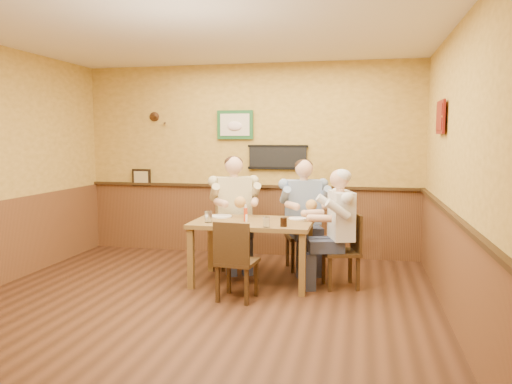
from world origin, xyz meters
TOP-DOWN VIEW (x-y plane):
  - room at (0.13, 0.17)m, footprint 5.02×5.03m
  - dining_table at (0.39, 1.01)m, footprint 1.40×0.90m
  - chair_back_left at (-0.01, 1.65)m, footprint 0.57×0.57m
  - chair_back_right at (0.90, 1.76)m, footprint 0.54×0.54m
  - chair_right_end at (1.42, 1.05)m, footprint 0.50×0.50m
  - chair_near_side at (0.36, 0.37)m, footprint 0.44×0.44m
  - diner_tan_shirt at (-0.01, 1.65)m, footprint 0.82×0.82m
  - diner_blue_polo at (0.90, 1.76)m, footprint 0.77×0.77m
  - diner_white_elder at (1.42, 1.05)m, footprint 0.71×0.71m
  - water_glass_left at (-0.09, 0.80)m, footprint 0.09×0.09m
  - water_glass_mid at (0.63, 0.63)m, footprint 0.09×0.09m
  - cola_tumbler at (0.80, 0.71)m, footprint 0.10×0.10m
  - hot_sauce_bottle at (0.31, 0.95)m, footprint 0.05×0.05m
  - salt_shaker at (0.32, 0.95)m, footprint 0.04×0.04m
  - pepper_shaker at (0.30, 1.00)m, footprint 0.04×0.04m
  - plate_far_left at (-0.06, 1.22)m, footprint 0.33×0.33m
  - plate_far_right at (0.89, 1.26)m, footprint 0.25×0.25m

SIDE VIEW (x-z plane):
  - chair_near_side at x=0.36m, z-range 0.00..0.86m
  - chair_right_end at x=1.42m, z-range 0.00..0.86m
  - chair_back_right at x=0.90m, z-range 0.00..0.91m
  - chair_back_left at x=-0.01m, z-range 0.00..0.94m
  - diner_white_elder at x=1.42m, z-range 0.00..1.23m
  - diner_blue_polo at x=0.90m, z-range 0.00..1.30m
  - dining_table at x=0.39m, z-range 0.28..1.03m
  - diner_tan_shirt at x=-0.01m, z-range 0.00..1.34m
  - plate_far_right at x=0.89m, z-range 0.75..0.76m
  - plate_far_left at x=-0.06m, z-range 0.75..0.77m
  - pepper_shaker at x=0.30m, z-range 0.75..0.83m
  - salt_shaker at x=0.32m, z-range 0.75..0.84m
  - cola_tumbler at x=0.80m, z-range 0.75..0.85m
  - water_glass_mid at x=0.63m, z-range 0.75..0.86m
  - water_glass_left at x=-0.09m, z-range 0.75..0.88m
  - hot_sauce_bottle at x=0.31m, z-range 0.75..0.93m
  - room at x=0.13m, z-range 0.28..3.09m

